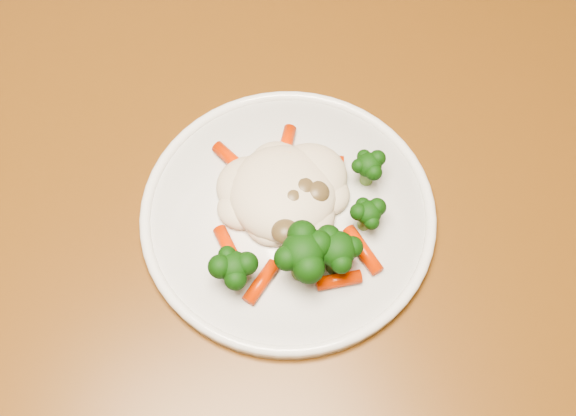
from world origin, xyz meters
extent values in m
cube|color=brown|center=(0.30, 0.32, 0.73)|extent=(1.18, 0.80, 0.04)
cube|color=brown|center=(0.83, 0.65, 0.35)|extent=(0.06, 0.06, 0.71)
cylinder|color=white|center=(0.38, 0.32, 0.76)|extent=(0.27, 0.27, 0.01)
ellipsoid|color=beige|center=(0.38, 0.34, 0.78)|extent=(0.12, 0.10, 0.04)
ellipsoid|color=black|center=(0.31, 0.27, 0.78)|extent=(0.04, 0.04, 0.04)
ellipsoid|color=black|center=(0.37, 0.26, 0.79)|extent=(0.06, 0.06, 0.05)
ellipsoid|color=black|center=(0.40, 0.26, 0.79)|extent=(0.05, 0.05, 0.05)
ellipsoid|color=black|center=(0.44, 0.29, 0.78)|extent=(0.04, 0.04, 0.03)
ellipsoid|color=black|center=(0.46, 0.33, 0.78)|extent=(0.04, 0.04, 0.03)
cylinder|color=#F13B05|center=(0.34, 0.39, 0.77)|extent=(0.03, 0.05, 0.01)
cylinder|color=#F13B05|center=(0.40, 0.39, 0.77)|extent=(0.03, 0.04, 0.01)
cylinder|color=#F13B05|center=(0.42, 0.36, 0.77)|extent=(0.05, 0.03, 0.01)
cylinder|color=#F13B05|center=(0.31, 0.30, 0.77)|extent=(0.02, 0.04, 0.01)
cylinder|color=#F13B05|center=(0.33, 0.26, 0.77)|extent=(0.04, 0.04, 0.01)
cylinder|color=#F13B05|center=(0.40, 0.24, 0.77)|extent=(0.04, 0.02, 0.01)
cylinder|color=#F13B05|center=(0.43, 0.26, 0.77)|extent=(0.02, 0.05, 0.01)
ellipsoid|color=brown|center=(0.38, 0.33, 0.78)|extent=(0.03, 0.03, 0.02)
ellipsoid|color=brown|center=(0.40, 0.32, 0.78)|extent=(0.03, 0.03, 0.02)
ellipsoid|color=brown|center=(0.36, 0.34, 0.78)|extent=(0.02, 0.02, 0.02)
ellipsoid|color=brown|center=(0.36, 0.30, 0.78)|extent=(0.02, 0.02, 0.02)
ellipsoid|color=brown|center=(0.39, 0.33, 0.78)|extent=(0.03, 0.03, 0.02)
cube|color=#D0B28A|center=(0.37, 0.36, 0.78)|extent=(0.02, 0.02, 0.01)
cube|color=#D0B28A|center=(0.38, 0.37, 0.78)|extent=(0.02, 0.02, 0.01)
camera|label=1|loc=(0.28, 0.04, 1.34)|focal=45.00mm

